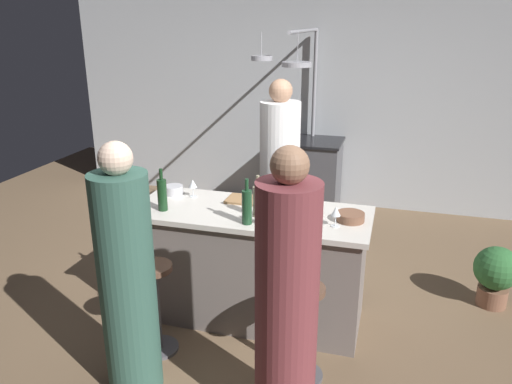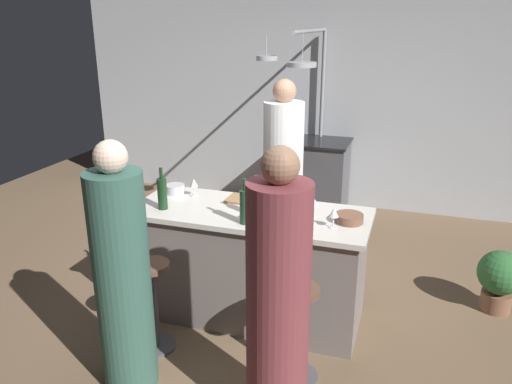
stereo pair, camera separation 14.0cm
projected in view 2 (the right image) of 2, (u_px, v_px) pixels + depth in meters
ground_plane at (250, 314)px, 4.04m from camera, size 9.00×9.00×0.00m
back_wall at (324, 101)px, 6.17m from camera, size 6.40×0.16×2.60m
kitchen_island at (250, 264)px, 3.89m from camera, size 1.80×0.72×0.90m
stove_range at (315, 176)px, 6.09m from camera, size 0.80×0.64×0.89m
chef at (283, 181)px, 4.70m from camera, size 0.37×0.37×1.77m
bar_stool_left at (154, 302)px, 3.51m from camera, size 0.28×0.28×0.68m
guest_left at (123, 279)px, 3.05m from camera, size 0.34×0.34×1.63m
bar_stool_right at (298, 329)px, 3.20m from camera, size 0.28×0.28×0.68m
guest_right at (278, 305)px, 2.74m from camera, size 0.35×0.35×1.68m
overhead_pot_rack at (306, 82)px, 5.26m from camera, size 0.59×1.51×2.17m
potted_plant at (500, 277)px, 4.01m from camera, size 0.36×0.36×0.52m
cutting_board at (247, 200)px, 3.95m from camera, size 0.32×0.22×0.02m
pepper_mill at (266, 213)px, 3.42m from camera, size 0.05×0.05×0.21m
wine_bottle_green at (245, 206)px, 3.47m from camera, size 0.07×0.07×0.33m
wine_bottle_white at (256, 201)px, 3.60m from camera, size 0.07×0.07×0.31m
wine_bottle_red at (162, 193)px, 3.74m from camera, size 0.07×0.07×0.33m
wine_glass_by_chef at (314, 203)px, 3.60m from camera, size 0.07×0.07×0.15m
wine_glass_near_right_guest at (194, 184)px, 4.02m from camera, size 0.07×0.07×0.15m
wine_glass_near_left_guest at (334, 213)px, 3.41m from camera, size 0.07×0.07×0.15m
mixing_bowl_wooden at (349, 218)px, 3.52m from camera, size 0.20×0.20×0.06m
mixing_bowl_steel at (175, 189)px, 4.11m from camera, size 0.16×0.16×0.07m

